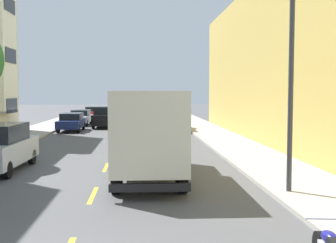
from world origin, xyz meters
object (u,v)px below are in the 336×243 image
parked_wagon_red (93,112)px  parked_wagon_white (81,117)px  street_lamp (286,68)px  delivery_box_truck (149,129)px  moving_black_sedan (105,117)px  parked_pickup_champagne (176,121)px  parked_pickup_forest (165,114)px  parked_wagon_navy (71,121)px

parked_wagon_red → parked_wagon_white: bearing=-90.9°
street_lamp → parked_wagon_white: (-10.37, 29.70, -3.14)m
delivery_box_truck → parked_wagon_red: bearing=99.4°
moving_black_sedan → parked_wagon_white: bearing=129.0°
parked_wagon_red → parked_pickup_champagne: 18.62m
street_lamp → parked_wagon_red: size_ratio=1.38×
parked_pickup_forest → moving_black_sedan: size_ratio=1.11×
street_lamp → parked_pickup_forest: street_lamp is taller
delivery_box_truck → moving_black_sedan: 23.84m
parked_pickup_forest → parked_wagon_white: size_ratio=1.13×
parked_pickup_champagne → parked_wagon_red: bearing=118.0°
parked_pickup_forest → parked_wagon_white: 10.39m
street_lamp → parked_wagon_navy: street_lamp is taller
parked_wagon_navy → parked_wagon_white: size_ratio=1.00×
parked_wagon_navy → parked_wagon_red: size_ratio=1.00×
parked_pickup_forest → parked_wagon_white: (-8.73, -5.64, -0.02)m
parked_pickup_forest → parked_wagon_red: 9.52m
street_lamp → parked_pickup_forest: (-1.64, 35.33, -3.12)m
parked_wagon_navy → parked_wagon_red: 16.47m
parked_pickup_forest → parked_pickup_champagne: same height
parked_wagon_navy → moving_black_sedan: 4.25m
street_lamp → parked_wagon_navy: 25.36m
parked_wagon_navy → parked_pickup_champagne: size_ratio=0.88×
parked_pickup_forest → parked_wagon_navy: size_ratio=1.13×
parked_pickup_forest → parked_wagon_red: (-8.57, 4.13, -0.02)m
parked_wagon_navy → delivery_box_truck: bearing=-73.2°
delivery_box_truck → parked_pickup_champagne: bearing=82.4°
parked_wagon_navy → parked_wagon_red: (-0.00, 16.47, 0.00)m
parked_wagon_navy → parked_pickup_champagne: parked_pickup_champagne is taller
delivery_box_truck → parked_wagon_navy: 21.01m
street_lamp → parked_pickup_forest: size_ratio=1.22×
street_lamp → parked_pickup_champagne: 23.28m
parked_pickup_forest → parked_pickup_champagne: size_ratio=1.00×
parked_wagon_white → parked_pickup_champagne: 11.12m
delivery_box_truck → parked_pickup_forest: delivery_box_truck is taller
moving_black_sedan → street_lamp: bearing=-73.7°
street_lamp → delivery_box_truck: (-4.14, 2.90, -2.08)m
parked_pickup_forest → moving_black_sedan: 10.78m
parked_pickup_champagne → parked_pickup_forest: bearing=90.8°
parked_wagon_red → moving_black_sedan: moving_black_sedan is taller
street_lamp → parked_wagon_red: (-10.21, 39.47, -3.14)m
street_lamp → delivery_box_truck: size_ratio=0.88×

